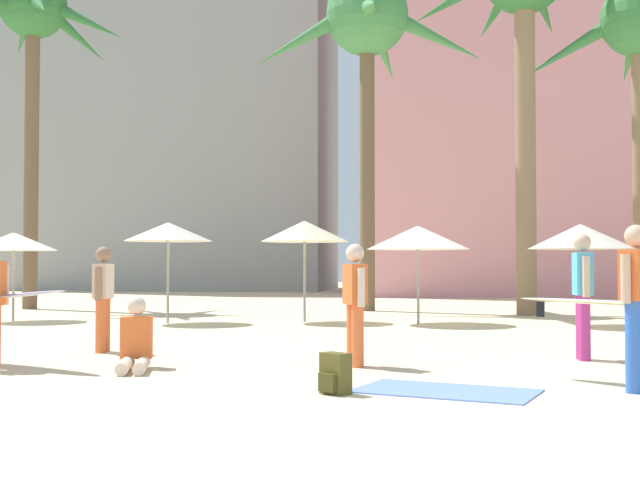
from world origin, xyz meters
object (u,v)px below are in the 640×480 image
Objects in this scene: cafe_umbrella_2 at (581,236)px; cafe_umbrella_4 at (14,241)px; cafe_umbrella_1 at (305,231)px; person_near_left at (355,299)px; palm_tree_left at (32,28)px; person_mid_right at (583,291)px; cafe_umbrella_5 at (418,238)px; palm_tree_far_right at (640,40)px; palm_tree_right at (368,31)px; cafe_umbrella_0 at (168,232)px; beach_towel at (446,391)px; person_far_right at (135,345)px; backpack at (335,374)px; person_mid_left at (103,294)px; person_far_left at (634,301)px.

cafe_umbrella_2 is 13.06m from cafe_umbrella_4.
cafe_umbrella_1 is 8.56m from person_near_left.
person_near_left is at bearing -49.25° from palm_tree_left.
person_mid_right is (-1.14, -6.69, -0.99)m from cafe_umbrella_2.
palm_tree_far_right is at bearing 34.48° from cafe_umbrella_5.
palm_tree_right reaches higher than cafe_umbrella_0.
cafe_umbrella_0 is at bearing 122.77° from beach_towel.
cafe_umbrella_5 is 8.09m from person_near_left.
cafe_umbrella_2 is 1.23× the size of beach_towel.
beach_towel is 4.10m from person_far_right.
palm_tree_left reaches higher than cafe_umbrella_2.
cafe_umbrella_4 is 1.15× the size of beach_towel.
person_near_left is (11.11, -12.90, -7.73)m from palm_tree_left.
cafe_umbrella_1 is 5.63× the size of backpack.
cafe_umbrella_0 is at bearing -115.78° from backpack.
palm_tree_left is 6.46× the size of person_mid_left.
palm_tree_far_right is 7.16m from cafe_umbrella_2.
person_mid_right is at bearing 175.90° from backpack.
cafe_umbrella_1 reaches higher than cafe_umbrella_2.
beach_towel is (1.96, -15.27, -8.21)m from palm_tree_right.
cafe_umbrella_2 is (-2.30, -4.14, -5.37)m from palm_tree_far_right.
person_mid_left reaches higher than person_far_right.
person_far_right is at bearing 117.31° from person_mid_left.
cafe_umbrella_5 is 1.45× the size of person_mid_left.
backpack is 0.26× the size of person_near_left.
person_far_left is at bearing -45.68° from palm_tree_left.
palm_tree_right reaches higher than person_near_left.
cafe_umbrella_2 reaches higher than beach_towel.
cafe_umbrella_5 is at bearing 1.90° from cafe_umbrella_4.
person_far_right is 0.44× the size of person_far_left.
person_mid_left is at bearing -58.43° from palm_tree_left.
beach_towel is (9.97, -9.69, -1.88)m from cafe_umbrella_4.
person_mid_right is (11.92, -6.51, -0.92)m from cafe_umbrella_4.
person_near_left is (-1.13, 2.01, 0.86)m from beach_towel.
person_mid_right is (1.94, 3.17, 0.96)m from beach_towel.
cafe_umbrella_4 is 13.61m from person_mid_right.
cafe_umbrella_0 is (-4.16, -5.76, -6.13)m from palm_tree_right.
beach_towel is 1.14× the size of person_mid_left.
palm_tree_right is 17.54m from backpack.
person_far_left reaches higher than person_near_left.
cafe_umbrella_5 reaches higher than cafe_umbrella_4.
cafe_umbrella_5 is (5.67, 0.49, -0.14)m from cafe_umbrella_0.
person_far_right reaches higher than beach_towel.
person_near_left reaches higher than backpack.
cafe_umbrella_1 reaches higher than beach_towel.
person_mid_right is at bearing -3.19° from person_near_left.
person_far_right is (2.25, -8.17, -1.78)m from cafe_umbrella_0.
cafe_umbrella_2 is 5.39× the size of backpack.
palm_tree_right reaches higher than person_mid_left.
beach_towel is at bearing -44.16° from cafe_umbrella_4.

